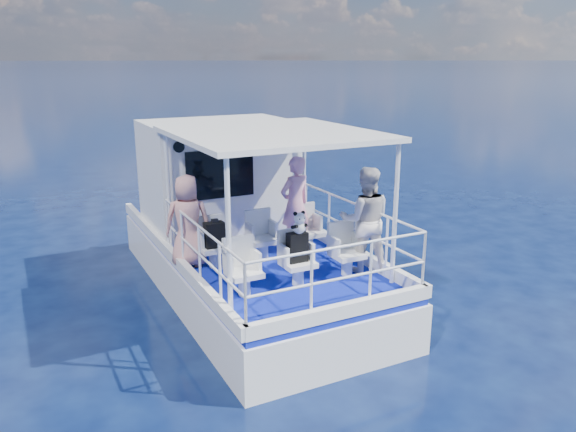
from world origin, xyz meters
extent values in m
plane|color=#060F32|center=(0.00, 0.00, 0.00)|extent=(2000.00, 2000.00, 0.00)
cube|color=white|center=(0.00, 1.00, 0.00)|extent=(3.00, 7.00, 1.60)
cube|color=navy|center=(0.00, 1.00, 0.85)|extent=(2.90, 6.90, 0.10)
cube|color=white|center=(0.00, 2.30, 2.00)|extent=(2.85, 2.00, 2.20)
cube|color=white|center=(0.00, -0.20, 3.14)|extent=(3.00, 3.20, 0.08)
cylinder|color=white|center=(-1.35, -1.70, 2.00)|extent=(0.07, 0.07, 2.20)
cylinder|color=white|center=(1.35, -1.70, 2.00)|extent=(0.07, 0.07, 2.20)
cylinder|color=white|center=(-1.35, 1.20, 2.00)|extent=(0.07, 0.07, 2.20)
cylinder|color=white|center=(1.35, 1.20, 2.00)|extent=(0.07, 0.07, 2.20)
cube|color=silver|center=(-0.90, 0.20, 1.09)|extent=(0.48, 0.46, 0.38)
cube|color=silver|center=(0.00, 0.20, 1.09)|extent=(0.48, 0.46, 0.38)
cube|color=silver|center=(0.90, 0.20, 1.09)|extent=(0.48, 0.46, 0.38)
cube|color=silver|center=(-0.90, -1.10, 1.09)|extent=(0.48, 0.46, 0.38)
cube|color=silver|center=(0.00, -1.10, 1.09)|extent=(0.48, 0.46, 0.38)
cube|color=silver|center=(0.90, -1.10, 1.09)|extent=(0.48, 0.46, 0.38)
imported|color=#D6918A|center=(-1.25, 0.45, 1.68)|extent=(0.70, 0.61, 1.57)
imported|color=pink|center=(0.70, 0.33, 1.77)|extent=(0.71, 0.54, 1.74)
imported|color=silver|center=(1.25, -1.06, 1.77)|extent=(1.06, 0.98, 1.74)
cube|color=black|center=(-0.91, 0.13, 1.49)|extent=(0.32, 0.18, 0.42)
cube|color=black|center=(-0.02, -1.10, 1.51)|extent=(0.31, 0.17, 0.46)
cube|color=black|center=(-0.90, 0.11, 1.74)|extent=(0.11, 0.06, 0.06)
camera|label=1|loc=(-3.82, -8.27, 4.30)|focal=35.00mm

